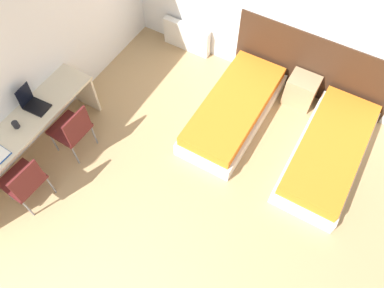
% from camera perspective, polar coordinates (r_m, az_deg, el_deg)
% --- Properties ---
extents(wall_back, '(5.39, 0.05, 2.70)m').
position_cam_1_polar(wall_back, '(5.55, 11.71, 20.60)').
color(wall_back, white).
rests_on(wall_back, ground_plane).
extents(wall_left, '(0.05, 5.59, 2.70)m').
position_cam_1_polar(wall_left, '(5.18, -23.78, 13.46)').
color(wall_left, white).
rests_on(wall_left, ground_plane).
extents(headboard_panel, '(2.42, 0.03, 1.10)m').
position_cam_1_polar(headboard_panel, '(5.90, 17.78, 11.09)').
color(headboard_panel, '#382316').
rests_on(headboard_panel, ground_plane).
extents(bed_near_window, '(0.86, 2.00, 0.41)m').
position_cam_1_polar(bed_near_window, '(5.58, 6.37, 5.17)').
color(bed_near_window, silver).
rests_on(bed_near_window, ground_plane).
extents(bed_near_door, '(0.86, 2.00, 0.41)m').
position_cam_1_polar(bed_near_door, '(5.47, 20.08, -1.22)').
color(bed_near_door, silver).
rests_on(bed_near_door, ground_plane).
extents(nightstand, '(0.44, 0.37, 0.49)m').
position_cam_1_polar(nightstand, '(5.96, 16.30, 7.84)').
color(nightstand, tan).
rests_on(nightstand, ground_plane).
extents(radiator, '(0.84, 0.12, 0.50)m').
position_cam_1_polar(radiator, '(6.55, -0.80, 16.00)').
color(radiator, silver).
rests_on(radiator, ground_plane).
extents(desk, '(0.52, 2.32, 0.75)m').
position_cam_1_polar(desk, '(5.28, -24.44, 1.17)').
color(desk, beige).
rests_on(desk, ground_plane).
extents(chair_near_laptop, '(0.47, 0.47, 0.88)m').
position_cam_1_polar(chair_near_laptop, '(5.23, -17.80, 2.26)').
color(chair_near_laptop, '#511919').
rests_on(chair_near_laptop, ground_plane).
extents(chair_near_notebook, '(0.48, 0.48, 0.88)m').
position_cam_1_polar(chair_near_notebook, '(5.02, -24.23, -5.14)').
color(chair_near_notebook, '#511919').
rests_on(chair_near_notebook, ground_plane).
extents(laptop, '(0.33, 0.25, 0.33)m').
position_cam_1_polar(laptop, '(5.26, -23.11, 5.80)').
color(laptop, black).
rests_on(laptop, desk).
extents(mug, '(0.08, 0.08, 0.09)m').
position_cam_1_polar(mug, '(5.15, -25.28, 2.68)').
color(mug, black).
rests_on(mug, desk).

